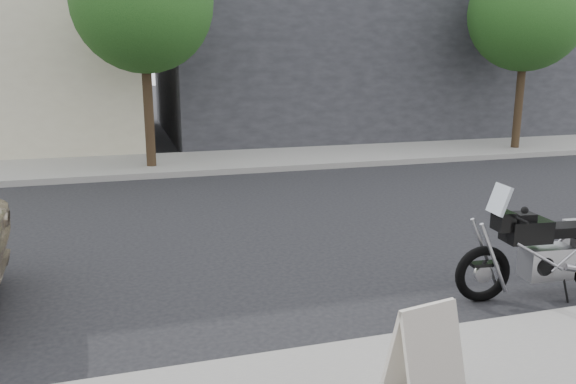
# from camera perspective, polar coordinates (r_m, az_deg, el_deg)

# --- Properties ---
(ground) EXTENTS (120.00, 120.00, 0.00)m
(ground) POSITION_cam_1_polar(r_m,az_deg,el_deg) (9.37, 0.85, -3.95)
(ground) COLOR black
(ground) RESTS_ON ground
(far_sidewalk) EXTENTS (44.00, 3.00, 0.15)m
(far_sidewalk) POSITION_cam_1_polar(r_m,az_deg,el_deg) (15.51, -6.37, 3.11)
(far_sidewalk) COLOR gray
(far_sidewalk) RESTS_ON ground
(far_building_dark) EXTENTS (16.00, 11.00, 7.00)m
(far_building_dark) POSITION_cam_1_polar(r_m,az_deg,el_deg) (24.09, 7.38, 14.80)
(far_building_dark) COLOR #26252A
(far_building_dark) RESTS_ON ground
(street_tree_left) EXTENTS (3.40, 3.40, 5.70)m
(street_tree_left) POSITION_cam_1_polar(r_m,az_deg,el_deg) (18.71, 23.12, 16.37)
(street_tree_left) COLOR #342617
(street_tree_left) RESTS_ON far_sidewalk
(street_tree_mid) EXTENTS (3.40, 3.40, 5.70)m
(street_tree_mid) POSITION_cam_1_polar(r_m,az_deg,el_deg) (14.62, -14.56, 18.17)
(street_tree_mid) COLOR #342617
(street_tree_mid) RESTS_ON far_sidewalk
(motorcycle) EXTENTS (2.21, 0.71, 1.40)m
(motorcycle) POSITION_cam_1_polar(r_m,az_deg,el_deg) (7.40, 25.38, -5.04)
(motorcycle) COLOR black
(motorcycle) RESTS_ON ground
(sandwich_sign) EXTENTS (0.59, 0.56, 0.83)m
(sandwich_sign) POSITION_cam_1_polar(r_m,az_deg,el_deg) (4.59, 13.74, -15.73)
(sandwich_sign) COLOR silver
(sandwich_sign) RESTS_ON near_sidewalk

